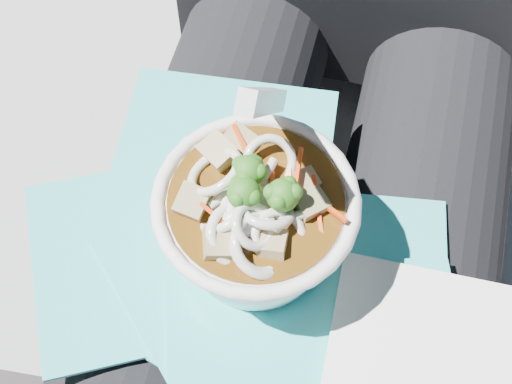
% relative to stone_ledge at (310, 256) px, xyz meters
% --- Properties ---
extents(stone_ledge, '(1.04, 0.58, 0.44)m').
position_rel_stone_ledge_xyz_m(stone_ledge, '(0.00, 0.00, 0.00)').
color(stone_ledge, gray).
rests_on(stone_ledge, ground).
extents(lap, '(0.32, 0.48, 0.14)m').
position_rel_stone_ledge_xyz_m(lap, '(0.00, -0.15, 0.29)').
color(lap, black).
rests_on(lap, stone_ledge).
extents(person_body, '(0.34, 0.94, 0.98)m').
position_rel_stone_ledge_xyz_m(person_body, '(0.00, -0.06, 0.32)').
color(person_body, black).
rests_on(person_body, ground).
extents(plastic_bag, '(0.37, 0.37, 0.01)m').
position_rel_stone_ledge_xyz_m(plastic_bag, '(-0.01, -0.21, 0.37)').
color(plastic_bag, '#2DBBBE').
rests_on(plastic_bag, lap).
extents(napkins, '(0.15, 0.15, 0.01)m').
position_rel_stone_ledge_xyz_m(napkins, '(0.11, -0.24, 0.38)').
color(napkins, white).
rests_on(napkins, plastic_bag).
extents(udon_bowl, '(0.16, 0.16, 0.18)m').
position_rel_stone_ledge_xyz_m(udon_bowl, '(-0.03, -0.17, 0.42)').
color(udon_bowl, white).
rests_on(udon_bowl, plastic_bag).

